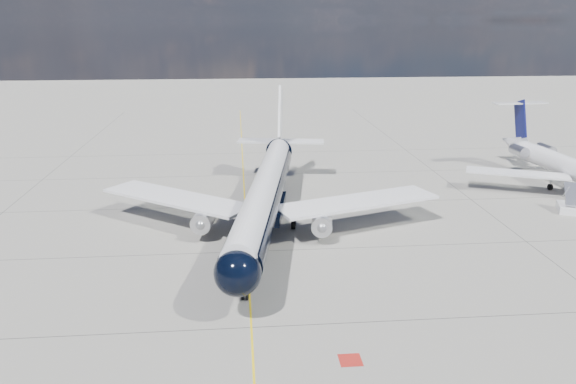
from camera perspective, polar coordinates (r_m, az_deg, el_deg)
name	(u,v)px	position (r m, az deg, el deg)	size (l,w,h in m)	color
ground	(244,194)	(77.05, -4.45, -0.23)	(320.00, 320.00, 0.00)	gray
taxiway_centerline	(245,206)	(72.29, -4.39, -1.40)	(0.16, 160.00, 0.01)	yellow
red_marking	(350,360)	(41.27, 6.35, -16.61)	(1.60, 1.60, 0.01)	maroon
main_airliner	(266,191)	(63.40, -2.27, 0.09)	(39.28, 48.24, 13.97)	black
regional_jet	(562,164)	(88.15, 26.10, 2.61)	(28.24, 32.49, 11.00)	silver
boarding_stair	(569,207)	(77.89, 26.68, -1.34)	(3.64, 4.02, 3.63)	silver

